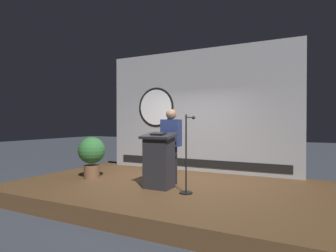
% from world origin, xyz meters
% --- Properties ---
extents(ground_plane, '(40.00, 40.00, 0.00)m').
position_xyz_m(ground_plane, '(0.00, 0.00, 0.00)').
color(ground_plane, '#383D47').
extents(stage_platform, '(6.40, 4.00, 0.30)m').
position_xyz_m(stage_platform, '(0.00, 0.00, 0.15)').
color(stage_platform, brown).
rests_on(stage_platform, ground).
extents(banner_display, '(5.25, 0.12, 3.24)m').
position_xyz_m(banner_display, '(-0.03, 1.85, 1.91)').
color(banner_display, '#9E9EA3').
rests_on(banner_display, stage_platform).
extents(podium, '(0.64, 0.50, 1.11)m').
position_xyz_m(podium, '(0.04, -0.36, 0.85)').
color(podium, '#26262B').
rests_on(podium, stage_platform).
extents(speaker_person, '(0.40, 0.26, 1.58)m').
position_xyz_m(speaker_person, '(0.07, 0.12, 1.11)').
color(speaker_person, black).
rests_on(speaker_person, stage_platform).
extents(microphone_stand, '(0.24, 0.52, 1.45)m').
position_xyz_m(microphone_stand, '(0.69, -0.46, 0.81)').
color(microphone_stand, black).
rests_on(microphone_stand, stage_platform).
extents(potted_plant, '(0.62, 0.62, 0.96)m').
position_xyz_m(potted_plant, '(-1.84, -0.19, 0.88)').
color(potted_plant, brown).
rests_on(potted_plant, stage_platform).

